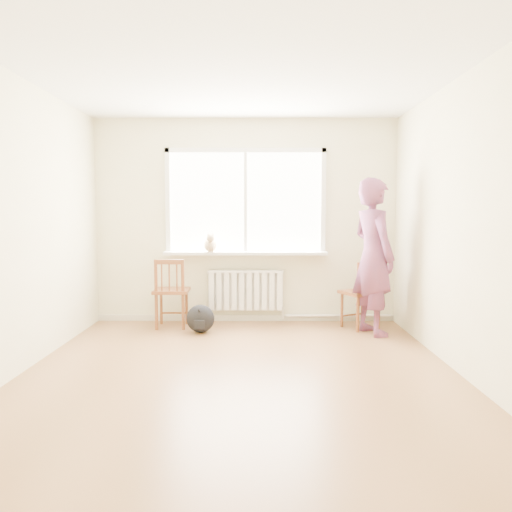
{
  "coord_description": "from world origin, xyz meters",
  "views": [
    {
      "loc": [
        0.17,
        -4.43,
        1.47
      ],
      "look_at": [
        0.14,
        1.2,
        0.97
      ],
      "focal_mm": 35.0,
      "sensor_mm": 36.0,
      "label": 1
    }
  ],
  "objects_px": {
    "person": "(373,257)",
    "cat": "(210,244)",
    "chair_left": "(171,293)",
    "backpack": "(200,319)",
    "chair_right": "(363,295)"
  },
  "relations": [
    {
      "from": "person",
      "to": "cat",
      "type": "xyz_separation_m",
      "value": [
        -2.0,
        0.53,
        0.12
      ]
    },
    {
      "from": "chair_left",
      "to": "person",
      "type": "xyz_separation_m",
      "value": [
        2.49,
        -0.3,
        0.49
      ]
    },
    {
      "from": "backpack",
      "to": "cat",
      "type": "bearing_deg",
      "value": 80.15
    },
    {
      "from": "cat",
      "to": "backpack",
      "type": "xyz_separation_m",
      "value": [
        -0.08,
        -0.48,
        -0.88
      ]
    },
    {
      "from": "person",
      "to": "backpack",
      "type": "height_order",
      "value": "person"
    },
    {
      "from": "person",
      "to": "backpack",
      "type": "relative_size",
      "value": 5.46
    },
    {
      "from": "chair_right",
      "to": "backpack",
      "type": "xyz_separation_m",
      "value": [
        -2.02,
        -0.2,
        -0.26
      ]
    },
    {
      "from": "chair_right",
      "to": "backpack",
      "type": "distance_m",
      "value": 2.05
    },
    {
      "from": "chair_left",
      "to": "chair_right",
      "type": "relative_size",
      "value": 1.03
    },
    {
      "from": "person",
      "to": "backpack",
      "type": "bearing_deg",
      "value": 68.29
    },
    {
      "from": "chair_right",
      "to": "person",
      "type": "bearing_deg",
      "value": 78.92
    },
    {
      "from": "chair_right",
      "to": "person",
      "type": "distance_m",
      "value": 0.56
    },
    {
      "from": "chair_left",
      "to": "chair_right",
      "type": "distance_m",
      "value": 2.42
    },
    {
      "from": "backpack",
      "to": "chair_right",
      "type": "bearing_deg",
      "value": 5.55
    },
    {
      "from": "cat",
      "to": "chair_left",
      "type": "bearing_deg",
      "value": -160.92
    }
  ]
}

